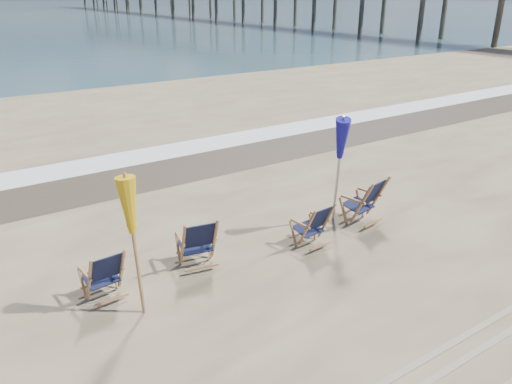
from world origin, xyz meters
TOP-DOWN VIEW (x-y plane):
  - surf_foam at (0.00, 8.30)m, footprint 200.00×1.40m
  - wet_sand_strip at (0.00, 6.80)m, footprint 200.00×2.60m
  - tire_tracks at (0.00, -2.80)m, footprint 80.00×1.30m
  - beach_chair_0 at (-3.03, 1.50)m, footprint 0.66×0.72m
  - beach_chair_1 at (-1.34, 1.50)m, footprint 0.78×0.84m
  - beach_chair_2 at (0.86, 1.04)m, footprint 0.65×0.72m
  - beach_chair_3 at (2.46, 1.24)m, footprint 0.83×0.90m
  - umbrella_yellow at (-2.96, 0.97)m, footprint 0.30×0.30m
  - umbrella_blue at (1.56, 1.57)m, footprint 0.30×0.30m

SIDE VIEW (x-z plane):
  - wet_sand_strip at x=0.00m, z-range 0.00..0.00m
  - surf_foam at x=0.00m, z-range 0.00..0.01m
  - tire_tracks at x=0.00m, z-range 0.00..0.01m
  - beach_chair_2 at x=0.86m, z-range 0.00..0.94m
  - beach_chair_0 at x=-3.03m, z-range 0.00..0.94m
  - beach_chair_1 at x=-1.34m, z-range 0.00..1.02m
  - beach_chair_3 at x=2.46m, z-range 0.00..1.08m
  - umbrella_yellow at x=-2.96m, z-range 0.56..2.74m
  - umbrella_blue at x=1.56m, z-range 0.68..3.11m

